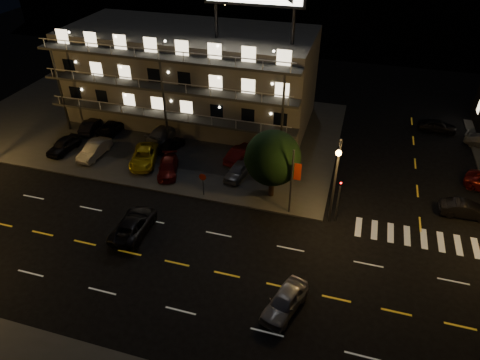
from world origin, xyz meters
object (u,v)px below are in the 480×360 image
(tree, at_px, (272,159))
(road_car_east, at_px, (285,301))
(lot_car_2, at_px, (144,156))
(road_car_west, at_px, (134,225))
(lot_car_7, at_px, (164,132))
(side_car_0, at_px, (466,209))
(lot_car_4, at_px, (238,170))

(tree, height_order, road_car_east, tree)
(lot_car_2, relative_size, road_car_west, 0.97)
(tree, bearing_deg, lot_car_2, 172.61)
(lot_car_2, height_order, lot_car_7, lot_car_7)
(lot_car_2, distance_m, side_car_0, 30.44)
(lot_car_4, height_order, lot_car_7, lot_car_7)
(lot_car_2, bearing_deg, road_car_west, -83.60)
(lot_car_2, distance_m, road_car_east, 22.35)
(lot_car_2, bearing_deg, road_car_east, -54.43)
(lot_car_2, relative_size, side_car_0, 1.21)
(lot_car_4, bearing_deg, tree, -18.69)
(lot_car_4, xyz_separation_m, road_car_east, (7.52, -14.28, -0.07))
(road_car_east, bearing_deg, side_car_0, 64.60)
(lot_car_2, bearing_deg, tree, -23.14)
(tree, bearing_deg, lot_car_7, 153.19)
(lot_car_2, relative_size, lot_car_7, 0.99)
(tree, distance_m, side_car_0, 17.20)
(lot_car_4, height_order, road_car_east, road_car_east)
(lot_car_2, bearing_deg, side_car_0, -15.43)
(tree, distance_m, lot_car_4, 5.33)
(road_car_west, bearing_deg, lot_car_2, -69.99)
(tree, bearing_deg, road_car_west, -140.56)
(side_car_0, bearing_deg, tree, 93.88)
(tree, relative_size, lot_car_2, 1.25)
(lot_car_2, xyz_separation_m, lot_car_7, (-0.18, 5.22, 0.04))
(road_car_east, xyz_separation_m, road_car_west, (-13.48, 4.22, -0.01))
(lot_car_4, relative_size, road_car_east, 0.89)
(lot_car_2, relative_size, lot_car_4, 1.32)
(tree, distance_m, lot_car_7, 15.81)
(lot_car_7, xyz_separation_m, side_car_0, (30.61, -5.05, -0.21))
(lot_car_4, distance_m, lot_car_7, 11.22)
(side_car_0, distance_m, road_car_west, 28.26)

